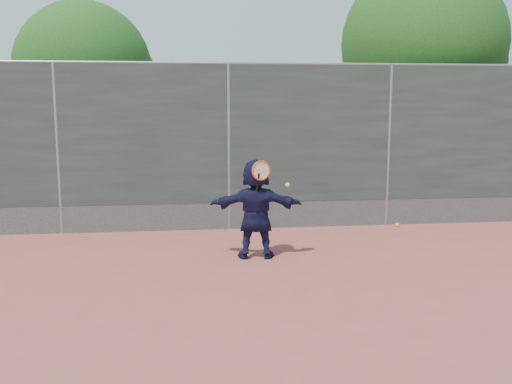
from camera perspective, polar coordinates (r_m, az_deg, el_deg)
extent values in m
plane|color=#9E4C42|center=(7.22, -0.58, -9.87)|extent=(80.00, 80.00, 0.00)
imported|color=#141437|center=(8.53, 0.00, -1.66)|extent=(1.43, 0.59, 1.50)
sphere|color=#E8F336|center=(11.08, 13.94, -3.19)|extent=(0.07, 0.07, 0.07)
cube|color=#38423D|center=(10.33, -2.74, 5.81)|extent=(20.00, 0.04, 2.50)
cube|color=slate|center=(10.52, -2.68, -2.38)|extent=(20.00, 0.03, 0.50)
cylinder|color=gray|center=(10.33, -2.80, 12.74)|extent=(20.00, 0.05, 0.05)
cylinder|color=gray|center=(10.56, -19.23, 4.02)|extent=(0.06, 0.06, 3.00)
cylinder|color=gray|center=(10.35, -2.73, 4.42)|extent=(0.06, 0.06, 3.00)
cylinder|color=gray|center=(10.98, 13.13, 4.47)|extent=(0.06, 0.06, 3.00)
torus|color=#D05213|center=(8.25, 0.51, 2.16)|extent=(0.29, 0.11, 0.29)
cylinder|color=beige|center=(8.25, 0.51, 2.16)|extent=(0.24, 0.08, 0.25)
cylinder|color=black|center=(8.29, 0.15, 0.80)|extent=(0.07, 0.13, 0.33)
sphere|color=#E8F336|center=(8.42, 3.16, 0.72)|extent=(0.07, 0.07, 0.07)
cylinder|color=#382314|center=(13.58, 15.91, 4.37)|extent=(0.28, 0.28, 2.60)
sphere|color=#23561C|center=(13.60, 16.34, 14.03)|extent=(3.60, 3.60, 3.60)
sphere|color=#23561C|center=(14.04, 18.72, 12.27)|extent=(2.52, 2.52, 2.52)
cylinder|color=#382314|center=(13.53, -16.47, 3.48)|extent=(0.28, 0.28, 2.20)
sphere|color=#23561C|center=(13.49, -16.85, 11.64)|extent=(3.00, 3.00, 3.00)
sphere|color=#23561C|center=(13.59, -14.11, 10.46)|extent=(2.10, 2.10, 2.10)
cone|color=#387226|center=(10.45, -1.26, -3.12)|extent=(0.03, 0.03, 0.26)
cone|color=#387226|center=(10.50, 0.36, -2.95)|extent=(0.03, 0.03, 0.30)
cone|color=#387226|center=(10.41, -3.17, -3.30)|extent=(0.03, 0.03, 0.22)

